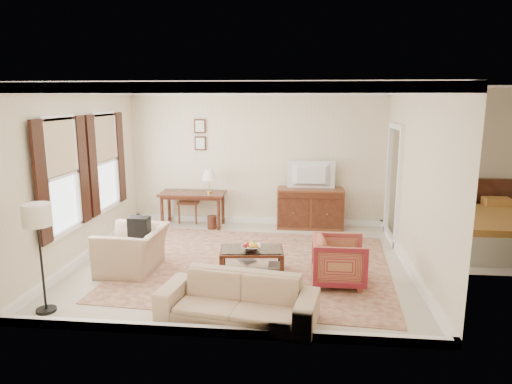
% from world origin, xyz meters
% --- Properties ---
extents(room_shell, '(5.51, 5.01, 2.91)m').
position_xyz_m(room_shell, '(0.00, 0.00, 2.47)').
color(room_shell, beige).
rests_on(room_shell, ground).
extents(annex_bedroom, '(3.00, 2.70, 2.90)m').
position_xyz_m(annex_bedroom, '(4.49, 1.15, 0.34)').
color(annex_bedroom, beige).
rests_on(annex_bedroom, ground).
extents(window_front, '(0.12, 1.56, 1.80)m').
position_xyz_m(window_front, '(-2.70, -0.70, 1.55)').
color(window_front, '#CCB284').
rests_on(window_front, room_shell).
extents(window_rear, '(0.12, 1.56, 1.80)m').
position_xyz_m(window_rear, '(-2.70, 0.90, 1.55)').
color(window_rear, '#CCB284').
rests_on(window_rear, room_shell).
extents(doorway, '(0.10, 1.12, 2.25)m').
position_xyz_m(doorway, '(2.71, 1.50, 1.08)').
color(doorway, white).
rests_on(doorway, room_shell).
extents(rug, '(4.54, 3.97, 0.01)m').
position_xyz_m(rug, '(0.24, -0.14, 0.01)').
color(rug, '#5A271E').
rests_on(rug, room_shell).
extents(writing_desk, '(1.37, 0.68, 0.75)m').
position_xyz_m(writing_desk, '(-1.34, 2.06, 0.64)').
color(writing_desk, '#502517').
rests_on(writing_desk, room_shell).
extents(desk_chair, '(0.52, 0.52, 1.05)m').
position_xyz_m(desk_chair, '(-1.50, 2.41, 0.53)').
color(desk_chair, brown).
rests_on(desk_chair, room_shell).
extents(desk_lamp, '(0.32, 0.32, 0.50)m').
position_xyz_m(desk_lamp, '(-0.97, 2.06, 1.00)').
color(desk_lamp, silver).
rests_on(desk_lamp, writing_desk).
extents(framed_prints, '(0.25, 0.04, 0.68)m').
position_xyz_m(framed_prints, '(-1.24, 2.47, 1.94)').
color(framed_prints, '#502517').
rests_on(framed_prints, room_shell).
extents(sideboard, '(1.38, 0.53, 0.85)m').
position_xyz_m(sideboard, '(1.16, 2.20, 0.43)').
color(sideboard, brown).
rests_on(sideboard, room_shell).
extents(tv, '(0.95, 0.55, 0.12)m').
position_xyz_m(tv, '(1.16, 2.18, 1.33)').
color(tv, black).
rests_on(tv, sideboard).
extents(coffee_table, '(1.04, 0.68, 0.42)m').
position_xyz_m(coffee_table, '(0.21, -0.50, 0.31)').
color(coffee_table, '#502517').
rests_on(coffee_table, room_shell).
extents(fruit_bowl, '(0.42, 0.42, 0.10)m').
position_xyz_m(fruit_bowl, '(0.21, -0.58, 0.47)').
color(fruit_bowl, silver).
rests_on(fruit_bowl, coffee_table).
extents(book_a, '(0.24, 0.20, 0.38)m').
position_xyz_m(book_a, '(0.04, -0.42, 0.16)').
color(book_a, brown).
rests_on(book_a, coffee_table).
extents(book_b, '(0.28, 0.03, 0.38)m').
position_xyz_m(book_b, '(0.48, -0.51, 0.16)').
color(book_b, brown).
rests_on(book_b, coffee_table).
extents(striped_armchair, '(0.72, 0.76, 0.79)m').
position_xyz_m(striped_armchair, '(1.54, -0.77, 0.39)').
color(striped_armchair, maroon).
rests_on(striped_armchair, room_shell).
extents(club_armchair, '(0.73, 1.10, 0.94)m').
position_xyz_m(club_armchair, '(-1.69, -0.56, 0.47)').
color(club_armchair, tan).
rests_on(club_armchair, room_shell).
extents(backpack, '(0.23, 0.33, 0.40)m').
position_xyz_m(backpack, '(-1.58, -0.52, 0.72)').
color(backpack, black).
rests_on(backpack, club_armchair).
extents(sofa, '(2.01, 0.87, 0.76)m').
position_xyz_m(sofa, '(0.21, -2.06, 0.38)').
color(sofa, tan).
rests_on(sofa, room_shell).
extents(floor_lamp, '(0.35, 0.35, 1.44)m').
position_xyz_m(floor_lamp, '(-2.30, -2.07, 1.19)').
color(floor_lamp, black).
rests_on(floor_lamp, room_shell).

